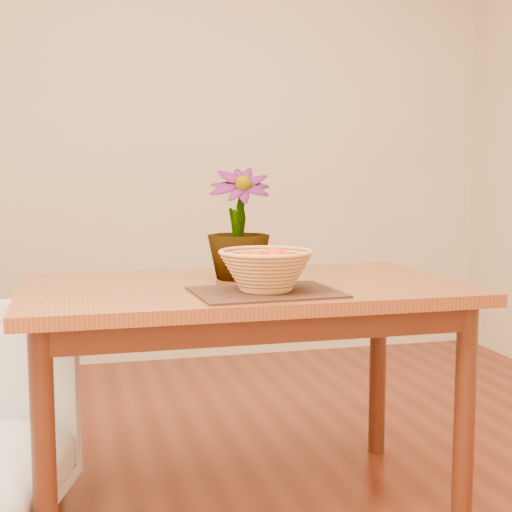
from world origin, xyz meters
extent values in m
cube|color=#F4E8BA|center=(0.00, 2.25, 1.35)|extent=(4.00, 0.02, 2.70)
cube|color=brown|center=(0.00, 0.30, 0.73)|extent=(1.40, 0.80, 0.04)
cube|color=#431D0F|center=(0.00, 0.30, 0.67)|extent=(1.28, 0.68, 0.08)
cylinder|color=#431D0F|center=(-0.62, -0.02, 0.35)|extent=(0.06, 0.06, 0.71)
cylinder|color=#431D0F|center=(0.62, -0.02, 0.35)|extent=(0.06, 0.06, 0.71)
cylinder|color=#431D0F|center=(-0.62, 0.62, 0.35)|extent=(0.06, 0.06, 0.71)
cylinder|color=#431D0F|center=(0.62, 0.62, 0.35)|extent=(0.06, 0.06, 0.71)
cube|color=#371E14|center=(0.02, 0.10, 0.75)|extent=(0.44, 0.34, 0.01)
cylinder|color=tan|center=(0.02, 0.10, 0.76)|extent=(0.14, 0.14, 0.01)
sphere|color=#DC3903|center=(0.02, 0.10, 0.84)|extent=(0.06, 0.06, 0.06)
sphere|color=#DC3903|center=(0.06, 0.15, 0.84)|extent=(0.08, 0.08, 0.08)
sphere|color=#DC3903|center=(-0.03, 0.14, 0.84)|extent=(0.07, 0.07, 0.07)
sphere|color=#DC3903|center=(-0.02, 0.05, 0.84)|extent=(0.08, 0.08, 0.08)
sphere|color=#DC3903|center=(0.07, 0.06, 0.84)|extent=(0.07, 0.07, 0.07)
imported|color=#194714|center=(0.01, 0.40, 0.94)|extent=(0.24, 0.24, 0.37)
camera|label=1|loc=(-0.53, -1.91, 1.10)|focal=50.00mm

